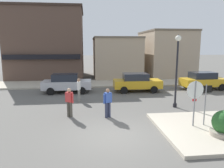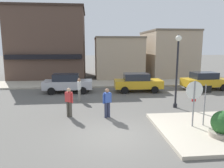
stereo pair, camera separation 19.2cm
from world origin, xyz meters
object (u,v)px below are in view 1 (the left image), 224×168
(parked_car_third, at_px, (203,80))
(one_way_sign, at_px, (205,101))
(planter, at_px, (224,126))
(parked_car_second, at_px, (137,82))
(parked_car_nearest, at_px, (67,83))
(pedestrian_kerb_side, at_px, (108,102))
(pedestrian_crossing_far, at_px, (69,102))
(stop_sign, at_px, (195,97))
(pedestrian_crossing_near, at_px, (79,89))
(lamp_post, at_px, (177,61))

(parked_car_third, bearing_deg, one_way_sign, -118.82)
(planter, relative_size, parked_car_third, 0.30)
(parked_car_second, bearing_deg, parked_car_nearest, 177.56)
(pedestrian_kerb_side, bearing_deg, pedestrian_crossing_far, 170.54)
(stop_sign, relative_size, pedestrian_crossing_near, 1.43)
(parked_car_nearest, bearing_deg, stop_sign, -53.47)
(parked_car_third, xyz_separation_m, pedestrian_crossing_near, (-10.91, -2.95, 0.06))
(parked_car_nearest, xyz_separation_m, parked_car_second, (5.91, -0.25, 0.00))
(one_way_sign, xyz_separation_m, parked_car_nearest, (-7.18, 8.85, -0.52))
(lamp_post, bearing_deg, parked_car_second, 104.69)
(one_way_sign, xyz_separation_m, pedestrian_crossing_near, (-6.07, 5.85, -0.46))
(stop_sign, bearing_deg, pedestrian_crossing_near, 132.89)
(pedestrian_crossing_near, bearing_deg, planter, -48.84)
(lamp_post, bearing_deg, pedestrian_kerb_side, -161.10)
(lamp_post, bearing_deg, pedestrian_crossing_near, 159.43)
(stop_sign, xyz_separation_m, lamp_post, (0.62, 3.62, 1.44))
(parked_car_nearest, distance_m, parked_car_third, 12.02)
(parked_car_nearest, xyz_separation_m, parked_car_third, (12.02, -0.05, 0.00))
(parked_car_nearest, distance_m, pedestrian_crossing_far, 6.52)
(one_way_sign, height_order, pedestrian_crossing_near, one_way_sign)
(planter, height_order, parked_car_third, parked_car_third)
(stop_sign, height_order, parked_car_third, stop_sign)
(parked_car_nearest, bearing_deg, lamp_post, -36.24)
(pedestrian_crossing_near, relative_size, pedestrian_crossing_far, 1.00)
(parked_car_second, distance_m, pedestrian_kerb_side, 7.28)
(parked_car_third, xyz_separation_m, pedestrian_kerb_side, (-9.24, -6.77, 0.06))
(parked_car_second, bearing_deg, one_way_sign, -81.59)
(pedestrian_crossing_near, bearing_deg, pedestrian_kerb_side, -66.38)
(parked_car_second, height_order, pedestrian_kerb_side, pedestrian_kerb_side)
(lamp_post, relative_size, pedestrian_crossing_near, 2.82)
(one_way_sign, xyz_separation_m, pedestrian_crossing_far, (-6.46, 2.37, -0.46))
(parked_car_second, relative_size, pedestrian_crossing_far, 2.52)
(planter, relative_size, lamp_post, 0.27)
(parked_car_nearest, height_order, parked_car_second, same)
(planter, height_order, lamp_post, lamp_post)
(one_way_sign, height_order, planter, one_way_sign)
(pedestrian_kerb_side, bearing_deg, planter, -35.98)
(one_way_sign, relative_size, lamp_post, 0.46)
(lamp_post, relative_size, parked_car_second, 1.12)
(planter, bearing_deg, parked_car_nearest, 125.93)
(stop_sign, relative_size, parked_car_nearest, 0.57)
(stop_sign, relative_size, lamp_post, 0.51)
(parked_car_nearest, relative_size, pedestrian_crossing_near, 2.49)
(stop_sign, bearing_deg, parked_car_second, 94.63)
(pedestrian_crossing_near, bearing_deg, stop_sign, -47.11)
(parked_car_third, bearing_deg, stop_sign, -121.39)
(parked_car_second, bearing_deg, pedestrian_crossing_far, -129.83)
(pedestrian_crossing_far, bearing_deg, parked_car_second, 50.17)
(planter, xyz_separation_m, pedestrian_kerb_side, (-4.56, 3.31, 0.31))
(pedestrian_crossing_near, bearing_deg, lamp_post, -20.57)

